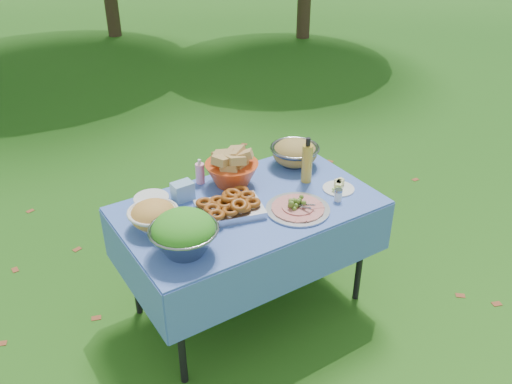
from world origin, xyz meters
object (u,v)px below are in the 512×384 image
charcuterie_platter (298,204)px  oil_bottle (307,160)px  picnic_table (249,257)px  pasta_bowl_steel (295,152)px  plate_stack (152,201)px  bread_bowl (232,168)px  salad_bowl (184,233)px

charcuterie_platter → oil_bottle: (0.24, 0.24, 0.10)m
picnic_table → pasta_bowl_steel: pasta_bowl_steel is taller
picnic_table → plate_stack: (-0.47, 0.30, 0.41)m
bread_bowl → plate_stack: bearing=175.3°
bread_bowl → pasta_bowl_steel: bearing=0.6°
oil_bottle → picnic_table: bearing=-174.9°
picnic_table → plate_stack: plate_stack is taller
salad_bowl → oil_bottle: size_ratio=1.19×
plate_stack → charcuterie_platter: charcuterie_platter is taller
bread_bowl → salad_bowl: bearing=-139.7°
plate_stack → bread_bowl: (0.51, -0.04, 0.08)m
plate_stack → charcuterie_platter: (0.67, -0.50, 0.02)m
plate_stack → pasta_bowl_steel: size_ratio=0.64×
bread_bowl → charcuterie_platter: (0.16, -0.46, -0.07)m
picnic_table → plate_stack: 0.69m
plate_stack → pasta_bowl_steel: bearing=-2.2°
picnic_table → oil_bottle: bearing=5.1°
picnic_table → charcuterie_platter: bearing=-44.9°
picnic_table → bread_bowl: bread_bowl is taller
picnic_table → plate_stack: size_ratio=7.27×
oil_bottle → bread_bowl: bearing=151.3°
pasta_bowl_steel → charcuterie_platter: 0.56m
salad_bowl → oil_bottle: bearing=14.5°
bread_bowl → pasta_bowl_steel: size_ratio=1.03×
picnic_table → pasta_bowl_steel: bearing=26.9°
picnic_table → bread_bowl: (0.04, 0.26, 0.49)m
bread_bowl → oil_bottle: size_ratio=1.11×
picnic_table → oil_bottle: oil_bottle is taller
salad_bowl → charcuterie_platter: salad_bowl is taller
bread_bowl → picnic_table: bearing=-99.7°
oil_bottle → charcuterie_platter: bearing=-135.2°
salad_bowl → bread_bowl: size_ratio=1.07×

